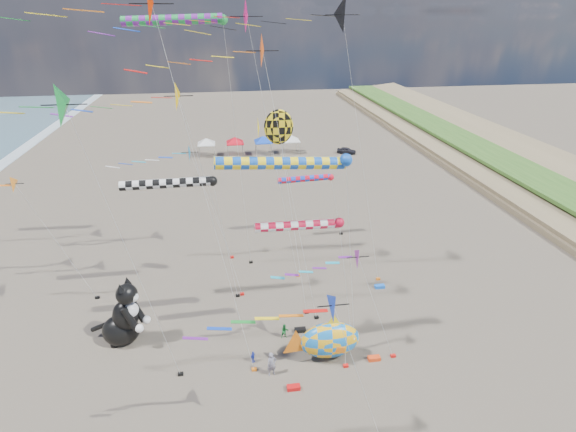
% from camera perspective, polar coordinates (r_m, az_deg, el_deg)
% --- Properties ---
extents(delta_kite_0, '(9.84, 1.78, 12.52)m').
position_cam_1_polar(delta_kite_0, '(43.09, -13.25, 7.45)').
color(delta_kite_0, '#0A7BBD').
rests_on(delta_kite_0, ground).
extents(delta_kite_1, '(15.55, 2.77, 24.56)m').
position_cam_1_polar(delta_kite_1, '(36.64, -7.56, 23.54)').
color(delta_kite_1, '#DD0E68').
rests_on(delta_kite_1, ground).
extents(delta_kite_2, '(14.57, 2.49, 25.13)m').
position_cam_1_polar(delta_kite_2, '(24.99, -18.53, 23.72)').
color(delta_kite_2, red).
rests_on(delta_kite_2, ground).
extents(delta_kite_3, '(12.31, 2.30, 19.15)m').
position_cam_1_polar(delta_kite_3, '(34.99, -15.30, 14.27)').
color(delta_kite_3, '#F1B805').
rests_on(delta_kite_3, ground).
extents(delta_kite_4, '(9.48, 1.50, 12.02)m').
position_cam_1_polar(delta_kite_4, '(41.45, -32.17, 2.94)').
color(delta_kite_4, orange).
rests_on(delta_kite_4, ground).
extents(delta_kite_5, '(14.49, 2.98, 24.79)m').
position_cam_1_polar(delta_kite_5, '(36.23, 7.85, 23.76)').
color(delta_kite_5, black).
rests_on(delta_kite_5, ground).
extents(delta_kite_6, '(10.05, 1.78, 11.33)m').
position_cam_1_polar(delta_kite_6, '(21.71, 3.72, -13.64)').
color(delta_kite_6, '#092FCE').
rests_on(delta_kite_6, ground).
extents(delta_kite_7, '(12.17, 2.38, 22.39)m').
position_cam_1_polar(delta_kite_7, '(30.12, -4.51, 19.66)').
color(delta_kite_7, '#FF5311').
rests_on(delta_kite_7, ground).
extents(delta_kite_8, '(12.41, 2.47, 20.49)m').
position_cam_1_polar(delta_kite_8, '(26.71, -26.88, 12.35)').
color(delta_kite_8, '#149236').
rests_on(delta_kite_8, ground).
extents(delta_kite_9, '(8.76, 1.73, 9.31)m').
position_cam_1_polar(delta_kite_9, '(29.94, 7.33, -6.55)').
color(delta_kite_9, '#811590').
rests_on(delta_kite_9, ground).
extents(windsock_0, '(7.46, 0.70, 10.69)m').
position_cam_1_polar(windsock_0, '(30.26, 1.90, -1.27)').
color(windsock_0, red).
rests_on(windsock_0, ground).
extents(windsock_1, '(7.50, 0.71, 7.40)m').
position_cam_1_polar(windsock_1, '(48.50, 2.54, 4.73)').
color(windsock_1, red).
rests_on(windsock_1, ground).
extents(windsock_2, '(8.77, 0.81, 11.56)m').
position_cam_1_polar(windsock_2, '(36.49, -14.50, 4.00)').
color(windsock_2, black).
rests_on(windsock_2, ground).
extents(windsock_3, '(9.63, 0.83, 23.23)m').
position_cam_1_polar(windsock_3, '(39.95, -13.78, 22.90)').
color(windsock_3, green).
rests_on(windsock_3, ground).
extents(windsock_4, '(9.99, 0.84, 15.26)m').
position_cam_1_polar(windsock_4, '(28.21, 0.03, 6.68)').
color(windsock_4, blue).
rests_on(windsock_4, ground).
extents(angelfish_kite, '(3.74, 3.02, 16.94)m').
position_cam_1_polar(angelfish_kite, '(33.94, -1.52, 11.00)').
color(angelfish_kite, yellow).
rests_on(angelfish_kite, ground).
extents(cat_inflatable, '(4.71, 3.52, 5.71)m').
position_cam_1_polar(cat_inflatable, '(36.83, -20.36, -11.21)').
color(cat_inflatable, black).
rests_on(cat_inflatable, ground).
extents(fish_inflatable, '(5.85, 2.10, 4.00)m').
position_cam_1_polar(fish_inflatable, '(33.86, 5.25, -15.42)').
color(fish_inflatable, blue).
rests_on(fish_inflatable, ground).
extents(person_adult, '(0.79, 0.64, 1.89)m').
position_cam_1_polar(person_adult, '(33.10, -2.09, -18.29)').
color(person_adult, slate).
rests_on(person_adult, ground).
extents(child_green, '(0.66, 0.55, 1.25)m').
position_cam_1_polar(child_green, '(36.28, -0.41, -14.42)').
color(child_green, '#196F2D').
rests_on(child_green, ground).
extents(child_blue, '(0.54, 0.58, 0.95)m').
position_cam_1_polar(child_blue, '(34.41, -4.47, -17.40)').
color(child_blue, '#253AB7').
rests_on(child_blue, ground).
extents(kite_bag_0, '(0.90, 0.44, 0.30)m').
position_cam_1_polar(kite_bag_0, '(32.66, 0.71, -20.95)').
color(kite_bag_0, red).
rests_on(kite_bag_0, ground).
extents(kite_bag_1, '(0.90, 0.44, 0.30)m').
position_cam_1_polar(kite_bag_1, '(35.27, 10.87, -17.32)').
color(kite_bag_1, red).
rests_on(kite_bag_1, ground).
extents(kite_bag_2, '(0.90, 0.44, 0.30)m').
position_cam_1_polar(kite_bag_2, '(37.16, 1.56, -14.27)').
color(kite_bag_2, black).
rests_on(kite_bag_2, ground).
extents(kite_bag_3, '(0.90, 0.44, 0.30)m').
position_cam_1_polar(kite_bag_3, '(43.06, 11.57, -8.76)').
color(kite_bag_3, blue).
rests_on(kite_bag_3, ground).
extents(tent_row, '(19.20, 4.20, 3.80)m').
position_cam_1_polar(tent_row, '(80.72, -4.98, 9.93)').
color(tent_row, silver).
rests_on(tent_row, ground).
extents(parked_car, '(3.64, 2.73, 1.16)m').
position_cam_1_polar(parked_car, '(82.36, 7.44, 8.25)').
color(parked_car, '#26262D').
rests_on(parked_car, ground).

